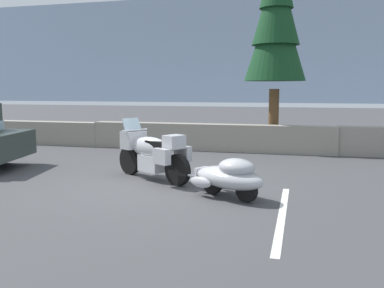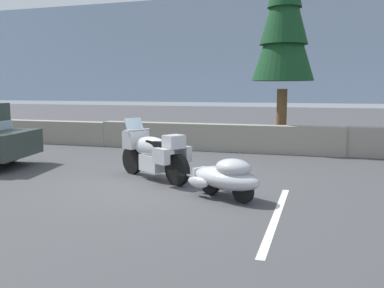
# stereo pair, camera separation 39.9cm
# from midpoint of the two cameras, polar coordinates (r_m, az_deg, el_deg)

# --- Properties ---
(ground_plane) EXTENTS (80.00, 80.00, 0.00)m
(ground_plane) POSITION_cam_midpoint_polar(r_m,az_deg,el_deg) (8.84, -6.19, -5.57)
(ground_plane) COLOR #424244
(stone_guard_wall) EXTENTS (24.00, 0.61, 0.89)m
(stone_guard_wall) POSITION_cam_midpoint_polar(r_m,az_deg,el_deg) (13.63, 2.29, 0.91)
(stone_guard_wall) COLOR gray
(stone_guard_wall) RESTS_ON ground
(distant_ridgeline) EXTENTS (240.00, 80.00, 16.00)m
(distant_ridgeline) POSITION_cam_midpoint_polar(r_m,az_deg,el_deg) (103.45, 13.24, 10.61)
(distant_ridgeline) COLOR #8C9EB7
(distant_ridgeline) RESTS_ON ground
(touring_motorcycle) EXTENTS (2.06, 1.43, 1.33)m
(touring_motorcycle) POSITION_cam_midpoint_polar(r_m,az_deg,el_deg) (9.25, -6.74, -1.08)
(touring_motorcycle) COLOR black
(touring_motorcycle) RESTS_ON ground
(car_shaped_trailer) EXTENTS (2.08, 1.44, 0.76)m
(car_shaped_trailer) POSITION_cam_midpoint_polar(r_m,az_deg,el_deg) (7.67, 3.64, -4.41)
(car_shaped_trailer) COLOR black
(car_shaped_trailer) RESTS_ON ground
(pine_tree_tall) EXTENTS (1.99, 1.99, 6.96)m
(pine_tree_tall) POSITION_cam_midpoint_polar(r_m,az_deg,el_deg) (14.28, 10.63, 16.90)
(pine_tree_tall) COLOR brown
(pine_tree_tall) RESTS_ON ground
(parking_stripe_marker) EXTENTS (0.12, 3.60, 0.01)m
(parking_stripe_marker) POSITION_cam_midpoint_polar(r_m,az_deg,el_deg) (6.85, 10.58, -9.51)
(parking_stripe_marker) COLOR silver
(parking_stripe_marker) RESTS_ON ground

